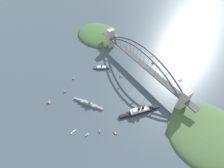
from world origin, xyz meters
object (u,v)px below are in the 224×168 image
at_px(ocean_liner, 140,111).
at_px(harbor_ferry_steamer, 102,68).
at_px(small_boat_4, 100,131).
at_px(small_boat_1, 48,101).
at_px(small_boat_3, 115,133).
at_px(small_boat_8, 73,132).
at_px(small_boat_5, 87,134).
at_px(small_boat_7, 73,78).
at_px(small_boat_6, 121,75).
at_px(harbor_arch_bridge, 141,63).
at_px(small_boat_2, 106,58).
at_px(channel_marker_buoy, 127,71).
at_px(seaplane_second_in_formation, 181,79).
at_px(seaplane_taxiing_near_bridge, 154,62).
at_px(small_boat_0, 65,91).
at_px(naval_cruiser, 88,103).

relative_size(ocean_liner, harbor_ferry_steamer, 2.27).
bearing_deg(small_boat_4, small_boat_1, 25.21).
relative_size(small_boat_3, small_boat_8, 0.85).
distance_m(small_boat_5, small_boat_7, 141.67).
xyz_separation_m(ocean_liner, small_boat_6, (97.81, -28.03, -0.80)).
height_order(small_boat_1, small_boat_3, small_boat_1).
relative_size(harbor_arch_bridge, harbor_ferry_steamer, 8.59).
xyz_separation_m(small_boat_2, channel_marker_buoy, (-62.25, -18.76, -3.99)).
bearing_deg(small_boat_4, small_boat_8, 56.47).
height_order(harbor_arch_bridge, small_boat_5, harbor_arch_bridge).
bearing_deg(seaplane_second_in_formation, ocean_liner, 94.82).
height_order(small_boat_4, small_boat_7, small_boat_7).
height_order(ocean_liner, small_boat_5, ocean_liner).
xyz_separation_m(small_boat_7, channel_marker_buoy, (-49.80, -116.07, -2.64)).
bearing_deg(small_boat_1, harbor_ferry_steamer, -80.23).
xyz_separation_m(seaplane_taxiing_near_bridge, channel_marker_buoy, (14.84, 72.51, -1.24)).
height_order(small_boat_2, small_boat_6, small_boat_2).
bearing_deg(small_boat_0, small_boat_4, -173.27).
bearing_deg(harbor_ferry_steamer, channel_marker_buoy, -133.17).
bearing_deg(small_boat_0, small_boat_3, -165.89).
relative_size(seaplane_second_in_formation, small_boat_3, 1.04).
distance_m(small_boat_0, small_boat_8, 96.65).
height_order(small_boat_0, channel_marker_buoy, small_boat_0).
height_order(small_boat_4, channel_marker_buoy, channel_marker_buoy).
relative_size(seaplane_second_in_formation, small_boat_7, 1.25).
relative_size(ocean_liner, channel_marker_buoy, 29.16).
bearing_deg(harbor_arch_bridge, seaplane_taxiing_near_bridge, -85.20).
xyz_separation_m(seaplane_second_in_formation, small_boat_6, (86.55, 105.43, 2.41)).
bearing_deg(seaplane_second_in_formation, small_boat_5, 88.64).
bearing_deg(small_boat_0, small_boat_7, -53.00).
height_order(harbor_arch_bridge, naval_cruiser, harbor_arch_bridge).
height_order(harbor_arch_bridge, harbor_ferry_steamer, harbor_arch_bridge).
relative_size(small_boat_3, channel_marker_buoy, 3.54).
relative_size(small_boat_0, small_boat_1, 0.77).
relative_size(harbor_ferry_steamer, small_boat_3, 3.64).
distance_m(harbor_ferry_steamer, small_boat_8, 169.09).
distance_m(harbor_ferry_steamer, channel_marker_buoy, 61.99).
bearing_deg(small_boat_2, seaplane_taxiing_near_bridge, -130.18).
relative_size(harbor_ferry_steamer, small_boat_2, 3.19).
bearing_deg(naval_cruiser, harbor_ferry_steamer, -46.35).
height_order(seaplane_taxiing_near_bridge, small_boat_5, small_boat_5).
xyz_separation_m(small_boat_4, small_boat_5, (7.58, 21.56, 2.73)).
xyz_separation_m(ocean_liner, small_boat_0, (128.67, 98.32, -1.59)).
height_order(naval_cruiser, small_boat_3, naval_cruiser).
relative_size(small_boat_1, small_boat_4, 1.21).
distance_m(seaplane_taxiing_near_bridge, small_boat_3, 210.04).
bearing_deg(small_boat_7, small_boat_0, 127.00).
distance_m(small_boat_0, small_boat_2, 134.60).
bearing_deg(small_boat_8, small_boat_5, -136.11).
height_order(naval_cruiser, small_boat_6, naval_cruiser).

